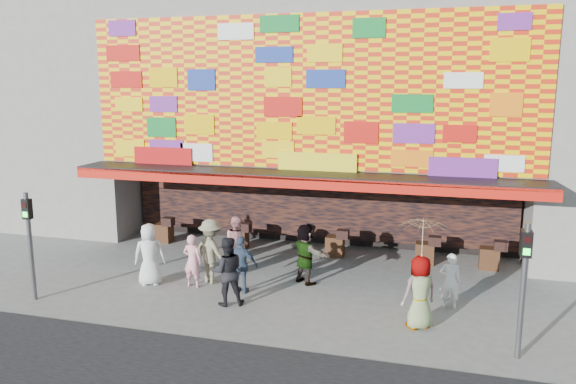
# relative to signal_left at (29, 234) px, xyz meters

# --- Properties ---
(ground) EXTENTS (90.00, 90.00, 0.00)m
(ground) POSITION_rel_signal_left_xyz_m (6.20, 1.50, -1.86)
(ground) COLOR slate
(ground) RESTS_ON ground
(shop_building) EXTENTS (15.20, 9.40, 10.00)m
(shop_building) POSITION_rel_signal_left_xyz_m (6.20, 9.68, 3.37)
(shop_building) COLOR gray
(shop_building) RESTS_ON ground
(neighbor_left) EXTENTS (11.00, 8.00, 12.00)m
(neighbor_left) POSITION_rel_signal_left_xyz_m (-6.80, 9.50, 4.14)
(neighbor_left) COLOR gray
(neighbor_left) RESTS_ON ground
(signal_left) EXTENTS (0.22, 0.20, 3.00)m
(signal_left) POSITION_rel_signal_left_xyz_m (0.00, 0.00, 0.00)
(signal_left) COLOR #59595B
(signal_left) RESTS_ON ground
(signal_right) EXTENTS (0.22, 0.20, 3.00)m
(signal_right) POSITION_rel_signal_left_xyz_m (12.40, 0.00, 0.00)
(signal_right) COLOR #59595B
(signal_right) RESTS_ON ground
(ped_a) EXTENTS (1.06, 0.89, 1.84)m
(ped_a) POSITION_rel_signal_left_xyz_m (2.48, 1.92, -0.94)
(ped_a) COLOR silver
(ped_a) RESTS_ON ground
(ped_b) EXTENTS (0.59, 0.40, 1.57)m
(ped_b) POSITION_rel_signal_left_xyz_m (3.77, 2.09, -1.07)
(ped_b) COLOR pink
(ped_b) RESTS_ON ground
(ped_c) EXTENTS (1.13, 1.03, 1.87)m
(ped_c) POSITION_rel_signal_left_xyz_m (5.24, 1.10, -0.93)
(ped_c) COLOR black
(ped_c) RESTS_ON ground
(ped_d) EXTENTS (1.44, 1.18, 1.93)m
(ped_d) POSITION_rel_signal_left_xyz_m (4.16, 2.56, -0.89)
(ped_d) COLOR gray
(ped_d) RESTS_ON ground
(ped_e) EXTENTS (0.98, 0.44, 1.65)m
(ped_e) POSITION_rel_signal_left_xyz_m (5.31, 2.02, -1.04)
(ped_e) COLOR #394B65
(ped_e) RESTS_ON ground
(ped_f) EXTENTS (1.68, 1.39, 1.80)m
(ped_f) POSITION_rel_signal_left_xyz_m (6.85, 3.27, -0.96)
(ped_f) COLOR gray
(ped_f) RESTS_ON ground
(ped_g) EXTENTS (1.05, 0.97, 1.81)m
(ped_g) POSITION_rel_signal_left_xyz_m (10.26, 0.99, -0.96)
(ped_g) COLOR gray
(ped_g) RESTS_ON ground
(ped_h) EXTENTS (0.55, 0.36, 1.51)m
(ped_h) POSITION_rel_signal_left_xyz_m (10.97, 2.45, -1.11)
(ped_h) COLOR white
(ped_h) RESTS_ON ground
(ped_i) EXTENTS (1.05, 1.03, 1.71)m
(ped_i) POSITION_rel_signal_left_xyz_m (4.41, 4.02, -1.01)
(ped_i) COLOR #D78B8E
(ped_i) RESTS_ON ground
(parasol) EXTENTS (1.21, 1.23, 1.99)m
(parasol) POSITION_rel_signal_left_xyz_m (10.26, 0.99, 0.36)
(parasol) COLOR beige
(parasol) RESTS_ON ground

